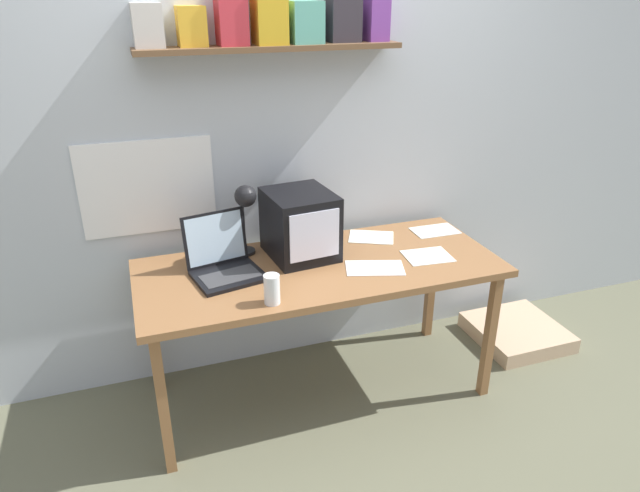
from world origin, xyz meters
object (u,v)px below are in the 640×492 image
object	(u,v)px
crt_monitor	(300,224)
floor_cushion	(517,332)
juice_glass	(272,291)
loose_paper_near_laptop	(371,237)
corner_desk	(320,276)
loose_paper_near_monitor	(428,256)
printed_handout	(375,268)
desk_lamp	(245,204)
laptop	(223,259)
open_notebook	(435,231)

from	to	relation	value
crt_monitor	floor_cushion	world-z (taller)	crt_monitor
juice_glass	floor_cushion	distance (m)	1.81
juice_glass	crt_monitor	bearing A→B (deg)	58.56
crt_monitor	loose_paper_near_laptop	bearing A→B (deg)	5.12
corner_desk	loose_paper_near_monitor	bearing A→B (deg)	-9.17
loose_paper_near_laptop	loose_paper_near_monitor	distance (m)	0.35
corner_desk	crt_monitor	xyz separation A→B (m)	(-0.05, 0.14, 0.22)
loose_paper_near_laptop	printed_handout	size ratio (longest dim) A/B	0.92
desk_lamp	printed_handout	world-z (taller)	desk_lamp
loose_paper_near_laptop	printed_handout	distance (m)	0.37
laptop	loose_paper_near_laptop	world-z (taller)	laptop
juice_glass	floor_cushion	size ratio (longest dim) A/B	0.26
printed_handout	laptop	bearing A→B (deg)	164.29
loose_paper_near_laptop	loose_paper_near_monitor	size ratio (longest dim) A/B	1.18
open_notebook	floor_cushion	size ratio (longest dim) A/B	0.49
floor_cushion	corner_desk	bearing A→B (deg)	-176.92
juice_glass	corner_desk	bearing A→B (deg)	41.69
corner_desk	crt_monitor	bearing A→B (deg)	110.29
corner_desk	printed_handout	xyz separation A→B (m)	(0.23, -0.12, 0.06)
desk_lamp	loose_paper_near_laptop	world-z (taller)	desk_lamp
corner_desk	juice_glass	xyz separation A→B (m)	(-0.31, -0.27, 0.12)
corner_desk	loose_paper_near_laptop	size ratio (longest dim) A/B	6.07
laptop	loose_paper_near_laptop	size ratio (longest dim) A/B	1.25
loose_paper_near_monitor	open_notebook	xyz separation A→B (m)	(0.20, 0.28, 0.00)
crt_monitor	printed_handout	world-z (taller)	crt_monitor
laptop	printed_handout	xyz separation A→B (m)	(0.68, -0.19, -0.07)
corner_desk	loose_paper_near_laptop	bearing A→B (deg)	31.22
crt_monitor	juice_glass	distance (m)	0.50
printed_handout	loose_paper_near_monitor	distance (m)	0.30
crt_monitor	loose_paper_near_monitor	distance (m)	0.65
loose_paper_near_monitor	floor_cushion	world-z (taller)	loose_paper_near_monitor
corner_desk	floor_cushion	distance (m)	1.44
juice_glass	loose_paper_near_monitor	xyz separation A→B (m)	(0.84, 0.19, -0.06)
floor_cushion	crt_monitor	bearing A→B (deg)	176.87
crt_monitor	open_notebook	world-z (taller)	crt_monitor
corner_desk	open_notebook	world-z (taller)	open_notebook
desk_lamp	loose_paper_near_monitor	bearing A→B (deg)	-24.46
corner_desk	loose_paper_near_monitor	size ratio (longest dim) A/B	7.18
laptop	crt_monitor	bearing A→B (deg)	-1.26
floor_cushion	juice_glass	bearing A→B (deg)	-167.86
desk_lamp	juice_glass	world-z (taller)	desk_lamp
open_notebook	loose_paper_near_monitor	bearing A→B (deg)	-125.64
printed_handout	loose_paper_near_monitor	world-z (taller)	same
laptop	floor_cushion	size ratio (longest dim) A/B	0.70
laptop	loose_paper_near_monitor	size ratio (longest dim) A/B	1.48
laptop	juice_glass	xyz separation A→B (m)	(0.14, -0.35, -0.01)
crt_monitor	juice_glass	xyz separation A→B (m)	(-0.26, -0.42, -0.10)
juice_glass	loose_paper_near_laptop	distance (m)	0.84
corner_desk	juice_glass	world-z (taller)	juice_glass
laptop	floor_cushion	bearing A→B (deg)	-11.48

